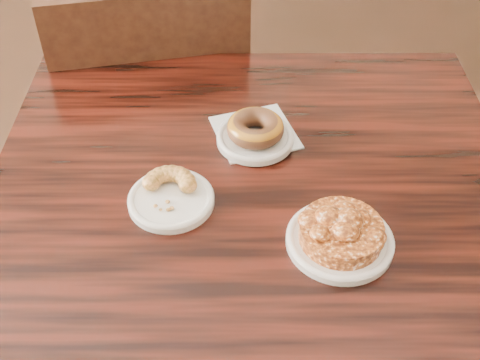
# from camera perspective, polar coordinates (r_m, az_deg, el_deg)

# --- Properties ---
(cafe_table) EXTENTS (1.00, 1.00, 0.75)m
(cafe_table) POSITION_cam_1_polar(r_m,az_deg,el_deg) (1.30, 1.08, -13.58)
(cafe_table) COLOR black
(cafe_table) RESTS_ON floor
(chair_far) EXTENTS (0.60, 0.60, 0.90)m
(chair_far) POSITION_cam_1_polar(r_m,az_deg,el_deg) (1.70, -8.07, 6.32)
(chair_far) COLOR black
(chair_far) RESTS_ON floor
(napkin) EXTENTS (0.19, 0.19, 0.00)m
(napkin) POSITION_cam_1_polar(r_m,az_deg,el_deg) (1.13, 1.43, 4.52)
(napkin) COLOR silver
(napkin) RESTS_ON cafe_table
(plate_donut) EXTENTS (0.14, 0.14, 0.01)m
(plate_donut) POSITION_cam_1_polar(r_m,az_deg,el_deg) (1.11, 1.44, 3.95)
(plate_donut) COLOR silver
(plate_donut) RESTS_ON napkin
(plate_cruller) EXTENTS (0.14, 0.14, 0.01)m
(plate_cruller) POSITION_cam_1_polar(r_m,az_deg,el_deg) (1.00, -6.54, -1.91)
(plate_cruller) COLOR white
(plate_cruller) RESTS_ON cafe_table
(plate_fritter) EXTENTS (0.17, 0.17, 0.01)m
(plate_fritter) POSITION_cam_1_polar(r_m,az_deg,el_deg) (0.94, 9.43, -5.71)
(plate_fritter) COLOR white
(plate_fritter) RESTS_ON cafe_table
(glazed_donut) EXTENTS (0.10, 0.10, 0.04)m
(glazed_donut) POSITION_cam_1_polar(r_m,az_deg,el_deg) (1.09, 1.46, 4.94)
(glazed_donut) COLOR #965E15
(glazed_donut) RESTS_ON plate_donut
(apple_fritter) EXTENTS (0.17, 0.17, 0.04)m
(apple_fritter) POSITION_cam_1_polar(r_m,az_deg,el_deg) (0.92, 9.61, -4.60)
(apple_fritter) COLOR #421807
(apple_fritter) RESTS_ON plate_fritter
(cruller_fragment) EXTENTS (0.10, 0.10, 0.03)m
(cruller_fragment) POSITION_cam_1_polar(r_m,az_deg,el_deg) (0.98, -6.63, -1.09)
(cruller_fragment) COLOR brown
(cruller_fragment) RESTS_ON plate_cruller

